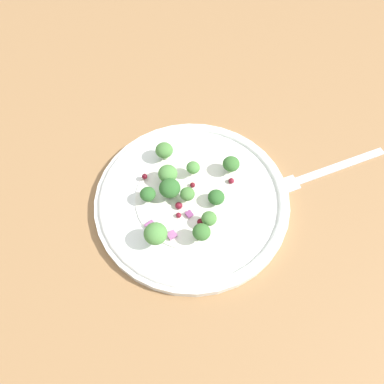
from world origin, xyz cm
name	(u,v)px	position (x,y,z in cm)	size (l,w,h in cm)	color
ground_plane	(218,207)	(0.00, 0.00, -1.00)	(180.00, 180.00, 2.00)	olive
plate	(192,199)	(-2.92, -2.28, 0.86)	(26.95, 26.95, 1.70)	white
dressing_pool	(192,197)	(-2.92, -2.28, 1.30)	(15.63, 15.63, 0.20)	white
broccoli_floret_0	(214,196)	(-0.42, -0.67, 2.59)	(2.26, 2.26, 2.29)	#ADD18E
broccoli_floret_1	(156,234)	(-1.80, -10.16, 3.45)	(2.98, 2.98, 3.02)	#9EC684
broccoli_floret_2	(170,188)	(-5.24, -4.15, 3.29)	(2.89, 2.89, 2.93)	#ADD18E
broccoli_floret_3	(148,194)	(-6.95, -6.64, 2.87)	(2.14, 2.14, 2.17)	#8EB77A
broccoli_floret_4	(231,164)	(-1.78, 4.54, 3.21)	(2.40, 2.40, 2.43)	#8EB77A
broccoli_floret_5	(187,194)	(-2.96, -3.13, 3.12)	(1.99, 1.99, 2.01)	#8EB77A
broccoli_floret_6	(201,232)	(2.22, -6.11, 3.38)	(2.30, 2.30, 2.33)	#8EB77A
broccoli_floret_7	(193,168)	(-5.29, 0.53, 3.15)	(1.92, 1.92, 1.95)	#9EC684
broccoli_floret_8	(168,174)	(-7.15, -2.61, 3.18)	(2.68, 2.68, 2.71)	#ADD18E
broccoli_floret_9	(165,150)	(-10.45, 0.12, 3.03)	(2.55, 2.55, 2.58)	#8EB77A
broccoli_floret_10	(209,219)	(1.52, -3.86, 2.95)	(2.01, 2.01, 2.04)	#ADD18E
cranberry_0	(145,176)	(-9.83, -4.62, 2.03)	(0.80, 0.80, 0.80)	#4C0A14
cranberry_1	(201,222)	(0.85, -4.67, 2.26)	(0.97, 0.97, 0.97)	maroon
cranberry_2	(193,185)	(-4.05, -0.95, 1.72)	(0.74, 0.74, 0.74)	maroon
cranberry_3	(179,206)	(-3.15, -4.66, 1.78)	(1.00, 1.00, 1.00)	maroon
cranberry_4	(231,181)	(-0.51, 3.23, 1.74)	(0.81, 0.81, 0.81)	maroon
cranberry_5	(179,215)	(-2.20, -5.69, 1.68)	(0.73, 0.73, 0.73)	maroon
onion_bit_0	(172,235)	(-0.87, -8.38, 1.69)	(1.01, 1.12, 0.42)	#A35B93
onion_bit_1	(189,214)	(-1.27, -4.62, 1.73)	(0.91, 0.83, 0.35)	#843D75
onion_bit_2	(151,226)	(-3.81, -9.27, 1.54)	(1.30, 1.22, 0.45)	#934C84
fork	(324,172)	(7.93, 14.56, 0.25)	(9.61, 17.57, 0.50)	silver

